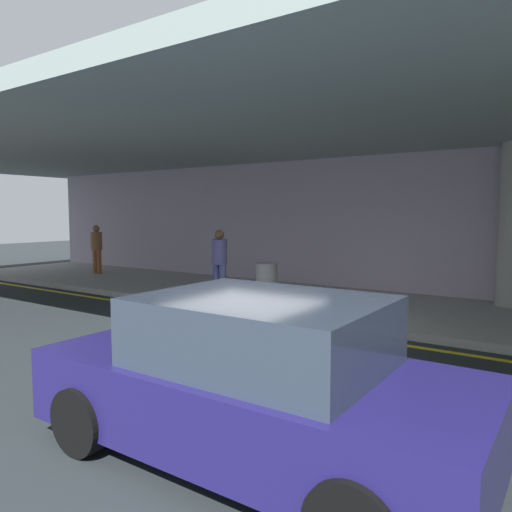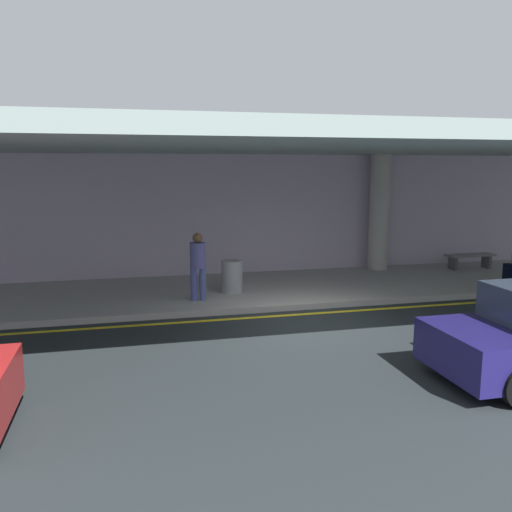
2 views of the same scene
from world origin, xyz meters
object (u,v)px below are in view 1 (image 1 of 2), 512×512
(trash_bin_steel, at_px, (266,280))
(person_waiting_for_ride, at_px, (220,258))
(traveler_with_luggage, at_px, (97,246))
(car_navy, at_px, (255,382))

(trash_bin_steel, bearing_deg, person_waiting_for_ride, -146.59)
(traveler_with_luggage, bearing_deg, car_navy, 77.75)
(car_navy, bearing_deg, traveler_with_luggage, 148.52)
(person_waiting_for_ride, xyz_separation_m, trash_bin_steel, (0.98, 0.65, -0.54))
(car_navy, distance_m, person_waiting_for_ride, 7.80)
(person_waiting_for_ride, height_order, trash_bin_steel, person_waiting_for_ride)
(car_navy, distance_m, traveler_with_luggage, 13.63)
(person_waiting_for_ride, bearing_deg, trash_bin_steel, -132.54)
(traveler_with_luggage, bearing_deg, trash_bin_steel, 104.59)
(trash_bin_steel, bearing_deg, traveler_with_luggage, 175.08)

